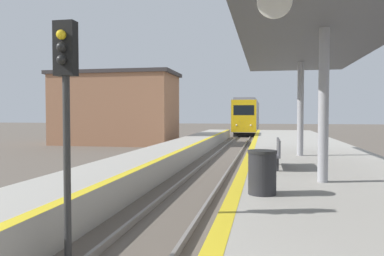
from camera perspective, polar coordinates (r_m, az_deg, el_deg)
The scene contains 6 objects.
train at distance 49.79m, azimuth 8.40°, elevation 1.73°, with size 2.82×16.71×4.46m.
signal_near at distance 6.57m, azimuth -18.68°, elevation 4.71°, with size 0.36×0.31×4.13m.
station_canopy at distance 10.19m, azimuth 19.54°, elevation 14.24°, with size 4.35×18.50×4.07m.
trash_bin at distance 8.19m, azimuth 10.65°, elevation -6.63°, with size 0.63×0.63×0.94m.
bench at distance 12.29m, azimuth 12.47°, elevation -3.63°, with size 0.44×1.86×0.92m.
station_building at distance 32.90m, azimuth -11.56°, elevation 2.97°, with size 10.56×5.36×6.17m.
Camera 1 is at (2.28, -1.31, 2.59)m, focal length 35.00 mm.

